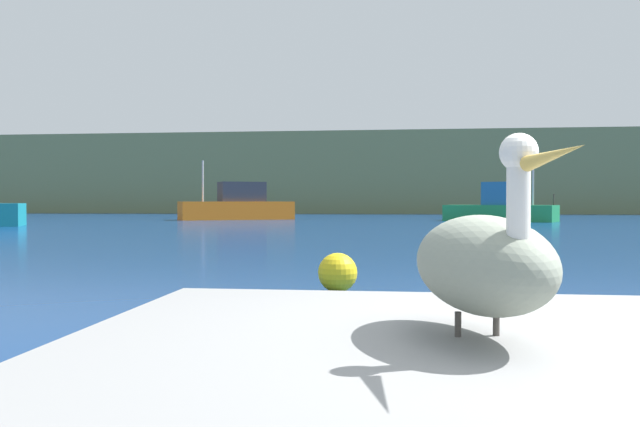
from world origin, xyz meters
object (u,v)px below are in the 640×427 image
Objects in this scene: mooring_buoy at (338,273)px; pelican at (483,262)px; fishing_boat_green at (501,208)px; fishing_boat_orange at (238,206)px.

pelican is at bearing -79.00° from mooring_buoy.
pelican is 0.19× the size of fishing_boat_green.
mooring_buoy is at bearing 176.83° from pelican.
fishing_boat_orange is 1.11× the size of fishing_boat_green.
fishing_boat_green reaches higher than mooring_buoy.
fishing_boat_green is (6.26, 39.77, -0.16)m from pelican.
fishing_boat_orange is at bearing -159.72° from fishing_boat_green.
pelican is 2.49× the size of mooring_buoy.
fishing_boat_orange reaches higher than pelican.
fishing_boat_orange reaches higher than mooring_buoy.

